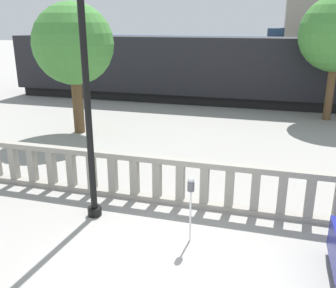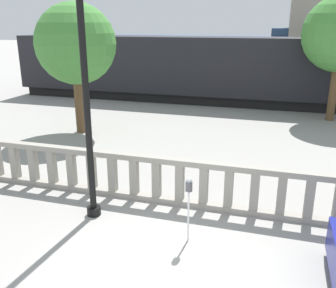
# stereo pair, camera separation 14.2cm
# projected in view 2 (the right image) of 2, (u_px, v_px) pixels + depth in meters

# --- Properties ---
(ground_plane) EXTENTS (160.00, 160.00, 0.00)m
(ground_plane) POSITION_uv_depth(u_px,v_px,m) (157.00, 270.00, 6.99)
(ground_plane) COLOR gray
(balustrade) EXTENTS (15.01, 0.24, 1.22)m
(balustrade) POSITION_uv_depth(u_px,v_px,m) (192.00, 184.00, 9.25)
(balustrade) COLOR gray
(balustrade) RESTS_ON ground
(lamppost) EXTENTS (0.44, 0.44, 6.79)m
(lamppost) POSITION_uv_depth(u_px,v_px,m) (82.00, 37.00, 7.74)
(lamppost) COLOR black
(lamppost) RESTS_ON ground
(parking_meter) EXTENTS (0.14, 0.14, 1.45)m
(parking_meter) POSITION_uv_depth(u_px,v_px,m) (189.00, 192.00, 7.59)
(parking_meter) COLOR silver
(parking_meter) RESTS_ON ground
(train_near) EXTENTS (25.66, 2.73, 4.26)m
(train_near) POSITION_uv_depth(u_px,v_px,m) (234.00, 70.00, 20.76)
(train_near) COLOR black
(train_near) RESTS_ON ground
(train_far) EXTENTS (20.10, 3.14, 4.02)m
(train_far) POSITION_uv_depth(u_px,v_px,m) (182.00, 56.00, 30.03)
(train_far) COLOR black
(train_far) RESTS_ON ground
(tree_right) EXTENTS (3.20, 3.20, 5.21)m
(tree_right) POSITION_uv_depth(u_px,v_px,m) (76.00, 45.00, 14.75)
(tree_right) COLOR brown
(tree_right) RESTS_ON ground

